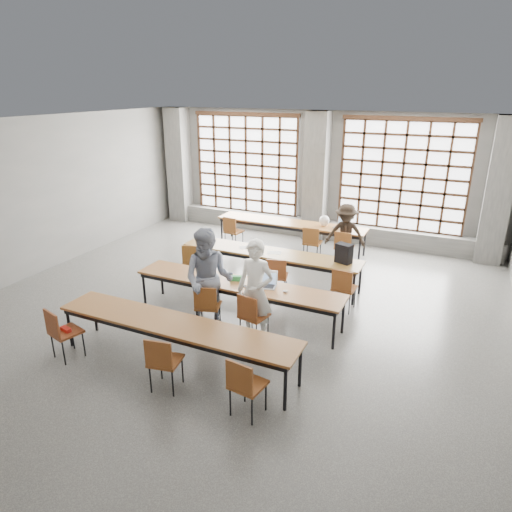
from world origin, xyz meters
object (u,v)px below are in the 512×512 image
(green_box, at_px, (237,278))
(chair_near_left, at_px, (61,329))
(student_female, at_px, (209,280))
(backpack, at_px, (344,253))
(desk_row_c, at_px, (237,286))
(chair_back_left, at_px, (232,229))
(chair_mid_centre, at_px, (277,274))
(red_pouch, at_px, (66,329))
(chair_mid_left, at_px, (193,259))
(desk_row_b, at_px, (270,255))
(chair_front_left, at_px, (207,303))
(chair_back_mid, at_px, (312,240))
(chair_near_mid, at_px, (163,359))
(desk_row_d, at_px, (175,327))
(desk_row_a, at_px, (290,225))
(chair_mid_right, at_px, (343,285))
(student_back, at_px, (345,235))
(chair_front_right, at_px, (251,313))
(student_male, at_px, (255,291))
(laptop_front, at_px, (267,282))
(plastic_bag, at_px, (324,221))
(chair_back_right, at_px, (343,245))
(phone, at_px, (244,286))
(laptop_back, at_px, (342,225))
(mouse, at_px, (285,291))
(chair_near_right, at_px, (245,382))

(green_box, bearing_deg, chair_near_left, -126.68)
(student_female, bearing_deg, backpack, 37.17)
(desk_row_c, xyz_separation_m, chair_back_left, (-1.93, 3.45, -0.13))
(chair_mid_centre, height_order, red_pouch, chair_mid_centre)
(chair_mid_left, bearing_deg, chair_back_left, 96.09)
(desk_row_b, bearing_deg, chair_front_left, -94.18)
(chair_back_mid, height_order, chair_near_mid, same)
(chair_mid_left, bearing_deg, desk_row_d, -62.25)
(desk_row_c, bearing_deg, desk_row_a, 97.25)
(desk_row_a, relative_size, red_pouch, 20.00)
(desk_row_d, bearing_deg, chair_mid_right, 57.21)
(student_back, bearing_deg, red_pouch, -122.82)
(chair_mid_right, relative_size, chair_front_right, 1.00)
(red_pouch, bearing_deg, student_female, 49.12)
(student_male, xyz_separation_m, laptop_front, (-0.06, 0.61, -0.10))
(chair_mid_left, xyz_separation_m, student_female, (1.38, -1.63, 0.39))
(plastic_bag, bearing_deg, chair_mid_left, -124.46)
(desk_row_a, xyz_separation_m, desk_row_b, (0.42, -2.33, 0.00))
(desk_row_c, relative_size, backpack, 10.00)
(chair_back_mid, distance_m, plastic_bag, 0.76)
(chair_back_mid, relative_size, student_female, 0.48)
(laptop_front, bearing_deg, student_male, -84.26)
(desk_row_a, xyz_separation_m, chair_mid_left, (-1.16, -2.95, -0.13))
(chair_back_right, distance_m, red_pouch, 6.47)
(green_box, distance_m, phone, 0.29)
(chair_mid_left, distance_m, chair_front_left, 2.25)
(student_back, bearing_deg, desk_row_c, -113.04)
(chair_back_mid, xyz_separation_m, chair_front_right, (0.30, -4.08, 0.00))
(desk_row_d, relative_size, laptop_back, 9.56)
(desk_row_d, xyz_separation_m, phone, (0.34, 1.66, 0.07))
(student_male, xyz_separation_m, red_pouch, (-2.46, -1.81, -0.39))
(phone, distance_m, backpack, 2.32)
(backpack, bearing_deg, green_box, -113.63)
(chair_back_left, distance_m, chair_mid_right, 4.30)
(green_box, relative_size, backpack, 0.62)
(desk_row_b, distance_m, student_female, 2.28)
(mouse, distance_m, plastic_bag, 4.19)
(mouse, distance_m, green_box, 1.01)
(backpack, bearing_deg, desk_row_b, -159.93)
(student_female, bearing_deg, mouse, 6.13)
(desk_row_d, distance_m, green_box, 1.84)
(desk_row_c, distance_m, chair_mid_left, 2.03)
(chair_front_right, relative_size, student_female, 0.48)
(chair_front_right, height_order, chair_near_right, same)
(chair_back_right, height_order, chair_near_left, same)
(desk_row_d, distance_m, red_pouch, 1.79)
(chair_mid_left, bearing_deg, laptop_back, 50.49)
(chair_near_mid, xyz_separation_m, laptop_back, (0.79, 6.57, 0.25))
(chair_mid_right, height_order, chair_front_right, same)
(green_box, relative_size, phone, 1.92)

